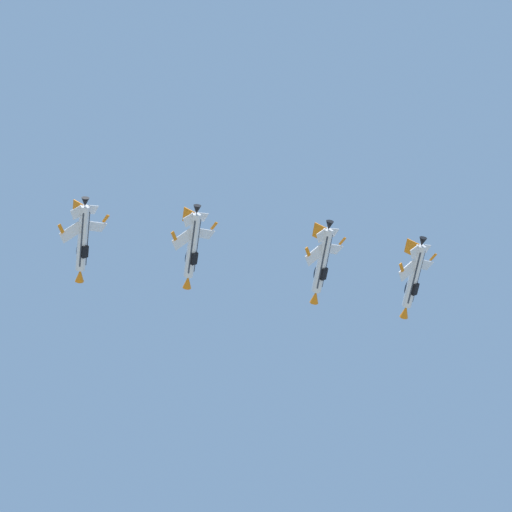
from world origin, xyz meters
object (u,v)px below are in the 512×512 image
fighter_jet_left_outer (413,278)px  fighter_jet_right_wing (322,262)px  fighter_jet_left_wing (192,247)px  fighter_jet_lead (82,240)px

fighter_jet_left_outer → fighter_jet_right_wing: bearing=-176.1°
fighter_jet_left_wing → fighter_jet_lead: bearing=177.1°
fighter_jet_left_outer → fighter_jet_lead: bearing=179.4°
fighter_jet_right_wing → fighter_jet_left_outer: bearing=3.9°
fighter_jet_left_wing → fighter_jet_left_outer: size_ratio=1.00×
fighter_jet_right_wing → fighter_jet_lead: bearing=177.5°
fighter_jet_left_wing → fighter_jet_left_outer: 39.69m
fighter_jet_lead → fighter_jet_right_wing: (37.86, -17.64, 0.13)m
fighter_jet_lead → fighter_jet_left_outer: size_ratio=1.00×
fighter_jet_lead → fighter_jet_right_wing: fighter_jet_right_wing is taller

